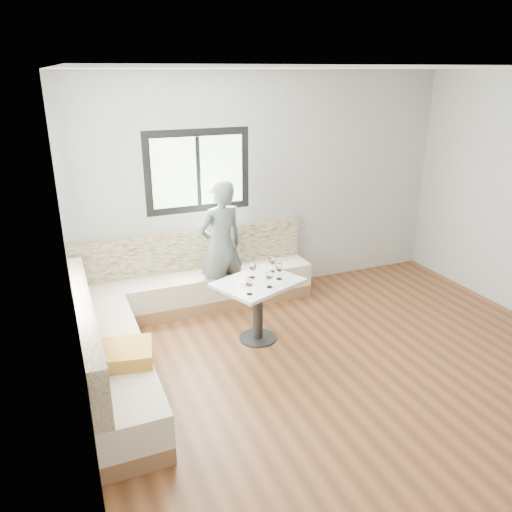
{
  "coord_description": "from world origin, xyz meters",
  "views": [
    {
      "loc": [
        -2.54,
        -3.26,
        2.79
      ],
      "look_at": [
        -0.64,
        1.3,
        0.94
      ],
      "focal_mm": 35.0,
      "sensor_mm": 36.0,
      "label": 1
    }
  ],
  "objects": [
    {
      "name": "room",
      "position": [
        -0.08,
        0.08,
        1.41
      ],
      "size": [
        5.01,
        5.01,
        2.81
      ],
      "color": "brown",
      "rests_on": "ground"
    },
    {
      "name": "banquette",
      "position": [
        -1.59,
        1.62,
        0.33
      ],
      "size": [
        2.9,
        2.8,
        0.95
      ],
      "color": "#936745",
      "rests_on": "ground"
    },
    {
      "name": "table",
      "position": [
        -0.66,
        1.2,
        0.52
      ],
      "size": [
        1.03,
        0.92,
        0.69
      ],
      "rotation": [
        0.0,
        0.0,
        0.39
      ],
      "color": "black",
      "rests_on": "ground"
    },
    {
      "name": "person",
      "position": [
        -0.77,
        2.07,
        0.81
      ],
      "size": [
        0.66,
        0.51,
        1.62
      ],
      "primitive_type": "imported",
      "rotation": [
        0.0,
        0.0,
        3.36
      ],
      "color": "#505958",
      "rests_on": "ground"
    },
    {
      "name": "olive_ramekin",
      "position": [
        -0.82,
        1.17,
        0.71
      ],
      "size": [
        0.1,
        0.1,
        0.04
      ],
      "color": "white",
      "rests_on": "table"
    },
    {
      "name": "wine_glass_a",
      "position": [
        -0.87,
        0.93,
        0.82
      ],
      "size": [
        0.08,
        0.08,
        0.18
      ],
      "color": "white",
      "rests_on": "table"
    },
    {
      "name": "wine_glass_b",
      "position": [
        -0.61,
        1.02,
        0.82
      ],
      "size": [
        0.08,
        0.08,
        0.18
      ],
      "color": "white",
      "rests_on": "table"
    },
    {
      "name": "wine_glass_c",
      "position": [
        -0.43,
        1.17,
        0.82
      ],
      "size": [
        0.08,
        0.08,
        0.18
      ],
      "color": "white",
      "rests_on": "table"
    },
    {
      "name": "wine_glass_d",
      "position": [
        -0.68,
        1.32,
        0.82
      ],
      "size": [
        0.08,
        0.08,
        0.18
      ],
      "color": "white",
      "rests_on": "table"
    },
    {
      "name": "wine_glass_e",
      "position": [
        -0.41,
        1.39,
        0.82
      ],
      "size": [
        0.08,
        0.08,
        0.18
      ],
      "color": "white",
      "rests_on": "table"
    }
  ]
}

